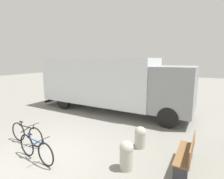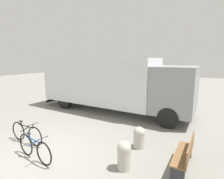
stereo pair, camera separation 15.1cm
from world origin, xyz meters
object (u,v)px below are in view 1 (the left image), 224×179
at_px(bicycle_middle, 36,149).
at_px(bollard_far_bench, 140,136).
at_px(park_bench, 187,153).
at_px(bicycle_near, 27,134).
at_px(bollard_near_bench, 126,154).
at_px(delivery_truck, 111,82).

xyz_separation_m(bicycle_middle, bollard_far_bench, (2.52, 2.28, 0.02)).
xyz_separation_m(park_bench, bicycle_near, (-5.31, -1.13, -0.10)).
xyz_separation_m(bicycle_near, bollard_far_bench, (3.74, 1.70, 0.02)).
bearing_deg(bicycle_middle, bollard_near_bench, 25.73).
xyz_separation_m(bicycle_middle, bollard_near_bench, (2.59, 0.92, 0.06)).
xyz_separation_m(delivery_truck, bicycle_near, (-0.65, -5.24, -1.36)).
height_order(bicycle_near, bicycle_middle, same).
bearing_deg(bollard_far_bench, park_bench, -19.78).
xyz_separation_m(park_bench, bicycle_middle, (-4.09, -1.72, -0.10)).
distance_m(delivery_truck, park_bench, 6.34).
height_order(park_bench, bollard_far_bench, park_bench).
distance_m(park_bench, bicycle_middle, 4.43).
bearing_deg(park_bench, bollard_far_bench, 71.45).
distance_m(delivery_truck, bollard_far_bench, 4.89).
bearing_deg(bollard_near_bench, delivery_truck, 122.85).
relative_size(delivery_truck, bollard_near_bench, 10.89).
bearing_deg(delivery_truck, park_bench, -40.13).
distance_m(bicycle_middle, bollard_near_bench, 2.75).
xyz_separation_m(bicycle_near, bicycle_middle, (1.22, -0.59, 0.00)).
height_order(bollard_near_bench, bollard_far_bench, bollard_near_bench).
bearing_deg(bicycle_near, bollard_far_bench, 24.86).
relative_size(bicycle_near, bollard_near_bench, 2.03).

